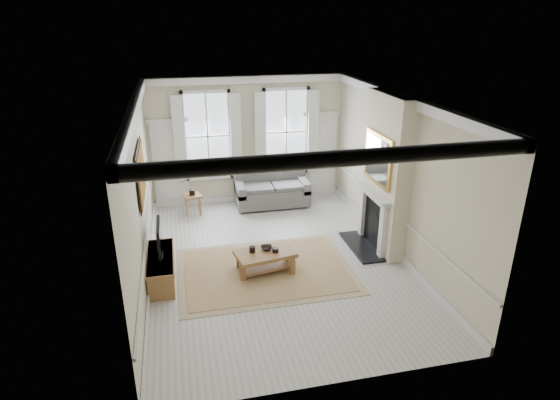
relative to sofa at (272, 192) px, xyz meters
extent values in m
plane|color=#B7B5AD|center=(-0.55, -3.11, -0.37)|extent=(7.20, 7.20, 0.00)
plane|color=white|center=(-0.55, -3.11, 3.03)|extent=(7.20, 7.20, 0.00)
plane|color=beige|center=(-0.55, 0.49, 1.33)|extent=(5.20, 0.00, 5.20)
plane|color=beige|center=(-3.15, -3.11, 1.33)|extent=(0.00, 7.20, 7.20)
plane|color=beige|center=(2.05, -3.11, 1.33)|extent=(0.00, 7.20, 7.20)
cube|color=silver|center=(-2.60, 0.45, 0.78)|extent=(0.90, 0.08, 2.30)
cube|color=silver|center=(1.50, 0.45, 0.78)|extent=(0.90, 0.08, 2.30)
cube|color=#9E741B|center=(-3.11, -2.81, 1.68)|extent=(0.05, 1.66, 1.06)
cube|color=beige|center=(1.87, -2.91, 1.33)|extent=(0.35, 1.70, 3.38)
cube|color=black|center=(1.45, -2.91, -0.34)|extent=(0.55, 1.50, 0.05)
cube|color=silver|center=(1.65, -3.46, 0.21)|extent=(0.10, 0.18, 1.15)
cube|color=silver|center=(1.65, -2.36, 0.21)|extent=(0.10, 0.18, 1.15)
cube|color=silver|center=(1.60, -2.91, 0.93)|extent=(0.20, 1.45, 0.06)
cube|color=black|center=(1.69, -2.91, 0.18)|extent=(0.02, 0.92, 1.00)
cube|color=gold|center=(1.66, -2.91, 1.68)|extent=(0.06, 1.26, 1.06)
cube|color=#575755|center=(0.00, -0.06, -0.09)|extent=(1.93, 0.94, 0.44)
cube|color=#575755|center=(0.00, 0.31, 0.29)|extent=(1.93, 0.20, 0.44)
cube|color=#575755|center=(-0.87, -0.06, 0.17)|extent=(0.20, 0.94, 0.30)
cube|color=#575755|center=(0.87, -0.06, 0.17)|extent=(0.20, 0.94, 0.30)
cylinder|color=brown|center=(-0.85, -0.41, -0.33)|extent=(0.06, 0.06, 0.08)
cylinder|color=brown|center=(0.85, 0.29, -0.33)|extent=(0.06, 0.06, 0.08)
cube|color=brown|center=(-2.12, -0.15, 0.13)|extent=(0.52, 0.52, 0.06)
cube|color=brown|center=(-2.28, -0.31, -0.14)|extent=(0.05, 0.05, 0.46)
cube|color=brown|center=(-1.96, -0.31, -0.14)|extent=(0.05, 0.05, 0.46)
cube|color=brown|center=(-2.28, 0.02, -0.14)|extent=(0.05, 0.05, 0.46)
cube|color=brown|center=(-1.96, 0.02, -0.14)|extent=(0.05, 0.05, 0.46)
cube|color=#A18253|center=(-0.85, -3.44, -0.35)|extent=(3.50, 2.60, 0.02)
cube|color=brown|center=(-0.85, -3.44, 0.03)|extent=(1.26, 0.87, 0.08)
cube|color=brown|center=(-1.33, -3.68, -0.19)|extent=(0.10, 0.10, 0.36)
cube|color=brown|center=(-0.37, -3.68, -0.19)|extent=(0.10, 0.10, 0.36)
cube|color=brown|center=(-1.33, -3.20, -0.19)|extent=(0.10, 0.10, 0.36)
cube|color=brown|center=(-0.37, -3.20, -0.19)|extent=(0.10, 0.10, 0.36)
cylinder|color=black|center=(-1.10, -3.39, 0.13)|extent=(0.12, 0.12, 0.12)
cylinder|color=black|center=(-0.65, -3.49, 0.11)|extent=(0.13, 0.13, 0.09)
imported|color=black|center=(-0.80, -3.34, 0.10)|extent=(0.25, 0.25, 0.06)
cube|color=brown|center=(-2.89, -3.34, -0.10)|extent=(0.48, 1.48, 0.53)
cube|color=black|center=(-2.87, -3.34, 0.18)|extent=(0.08, 0.30, 0.03)
cube|color=black|center=(-2.87, -3.34, 0.57)|extent=(0.05, 0.90, 0.55)
cube|color=black|center=(-2.84, -3.34, 0.57)|extent=(0.01, 0.83, 0.50)
camera|label=1|loc=(-2.40, -11.58, 4.51)|focal=30.00mm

